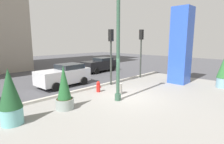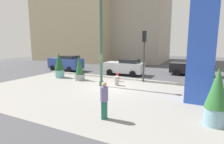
{
  "view_description": "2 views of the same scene",
  "coord_description": "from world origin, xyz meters",
  "px_view_note": "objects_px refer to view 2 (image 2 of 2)",
  "views": [
    {
      "loc": [
        -8.38,
        -6.8,
        3.49
      ],
      "look_at": [
        -0.24,
        0.98,
        1.52
      ],
      "focal_mm": 28.75,
      "sensor_mm": 36.0,
      "label": 1
    },
    {
      "loc": [
        6.2,
        -12.08,
        3.48
      ],
      "look_at": [
        -0.28,
        0.83,
        1.04
      ],
      "focal_mm": 29.11,
      "sensor_mm": 36.0,
      "label": 2
    }
  ],
  "objects_px": {
    "traffic_light_far_side": "(196,47)",
    "traffic_light_corner": "(144,48)",
    "lamp_post": "(101,42)",
    "fire_hydrant": "(117,77)",
    "car_passing_lane": "(125,67)",
    "potted_plant_near_left": "(217,97)",
    "art_pillar_blue": "(201,49)",
    "concrete_bollard": "(116,81)",
    "car_far_lane": "(192,68)",
    "potted_plant_curbside": "(59,65)",
    "pedestrian_on_sidewalk": "(104,99)",
    "potted_plant_near_right": "(79,69)",
    "car_curb_east": "(66,63)"
  },
  "relations": [
    {
      "from": "traffic_light_far_side",
      "to": "traffic_light_corner",
      "type": "height_order",
      "value": "traffic_light_far_side"
    },
    {
      "from": "art_pillar_blue",
      "to": "traffic_light_far_side",
      "type": "distance_m",
      "value": 3.62
    },
    {
      "from": "fire_hydrant",
      "to": "traffic_light_corner",
      "type": "xyz_separation_m",
      "value": [
        2.09,
        0.82,
        2.57
      ]
    },
    {
      "from": "lamp_post",
      "to": "car_far_lane",
      "type": "xyz_separation_m",
      "value": [
        6.04,
        8.17,
        -2.61
      ]
    },
    {
      "from": "car_curb_east",
      "to": "pedestrian_on_sidewalk",
      "type": "distance_m",
      "value": 14.87
    },
    {
      "from": "lamp_post",
      "to": "concrete_bollard",
      "type": "relative_size",
      "value": 9.36
    },
    {
      "from": "art_pillar_blue",
      "to": "fire_hydrant",
      "type": "distance_m",
      "value": 7.57
    },
    {
      "from": "art_pillar_blue",
      "to": "concrete_bollard",
      "type": "xyz_separation_m",
      "value": [
        -5.91,
        1.41,
        -2.68
      ]
    },
    {
      "from": "potted_plant_near_left",
      "to": "car_passing_lane",
      "type": "distance_m",
      "value": 12.05
    },
    {
      "from": "car_far_lane",
      "to": "potted_plant_near_left",
      "type": "bearing_deg",
      "value": -82.45
    },
    {
      "from": "car_far_lane",
      "to": "car_passing_lane",
      "type": "bearing_deg",
      "value": -156.11
    },
    {
      "from": "art_pillar_blue",
      "to": "concrete_bollard",
      "type": "height_order",
      "value": "art_pillar_blue"
    },
    {
      "from": "potted_plant_near_left",
      "to": "traffic_light_far_side",
      "type": "height_order",
      "value": "traffic_light_far_side"
    },
    {
      "from": "lamp_post",
      "to": "traffic_light_corner",
      "type": "height_order",
      "value": "lamp_post"
    },
    {
      "from": "fire_hydrant",
      "to": "traffic_light_corner",
      "type": "bearing_deg",
      "value": 21.36
    },
    {
      "from": "pedestrian_on_sidewalk",
      "to": "car_far_lane",
      "type": "bearing_deg",
      "value": 77.98
    },
    {
      "from": "fire_hydrant",
      "to": "car_passing_lane",
      "type": "distance_m",
      "value": 3.33
    },
    {
      "from": "potted_plant_curbside",
      "to": "traffic_light_corner",
      "type": "height_order",
      "value": "traffic_light_corner"
    },
    {
      "from": "potted_plant_near_right",
      "to": "car_far_lane",
      "type": "distance_m",
      "value": 11.42
    },
    {
      "from": "car_passing_lane",
      "to": "pedestrian_on_sidewalk",
      "type": "relative_size",
      "value": 2.38
    },
    {
      "from": "lamp_post",
      "to": "fire_hydrant",
      "type": "relative_size",
      "value": 9.36
    },
    {
      "from": "pedestrian_on_sidewalk",
      "to": "potted_plant_near_right",
      "type": "bearing_deg",
      "value": 133.81
    },
    {
      "from": "art_pillar_blue",
      "to": "car_far_lane",
      "type": "bearing_deg",
      "value": 95.41
    },
    {
      "from": "traffic_light_corner",
      "to": "car_passing_lane",
      "type": "xyz_separation_m",
      "value": [
        -2.75,
        2.42,
        -2.09
      ]
    },
    {
      "from": "fire_hydrant",
      "to": "concrete_bollard",
      "type": "distance_m",
      "value": 1.53
    },
    {
      "from": "potted_plant_curbside",
      "to": "car_passing_lane",
      "type": "distance_m",
      "value": 6.62
    },
    {
      "from": "car_curb_east",
      "to": "pedestrian_on_sidewalk",
      "type": "height_order",
      "value": "car_curb_east"
    },
    {
      "from": "concrete_bollard",
      "to": "traffic_light_far_side",
      "type": "height_order",
      "value": "traffic_light_far_side"
    },
    {
      "from": "potted_plant_near_right",
      "to": "car_passing_lane",
      "type": "relative_size",
      "value": 0.56
    },
    {
      "from": "potted_plant_curbside",
      "to": "car_curb_east",
      "type": "bearing_deg",
      "value": 122.3
    },
    {
      "from": "art_pillar_blue",
      "to": "potted_plant_curbside",
      "type": "relative_size",
      "value": 2.54
    },
    {
      "from": "art_pillar_blue",
      "to": "fire_hydrant",
      "type": "bearing_deg",
      "value": 156.42
    },
    {
      "from": "fire_hydrant",
      "to": "car_curb_east",
      "type": "relative_size",
      "value": 0.17
    },
    {
      "from": "car_passing_lane",
      "to": "traffic_light_far_side",
      "type": "bearing_deg",
      "value": -20.22
    },
    {
      "from": "concrete_bollard",
      "to": "car_curb_east",
      "type": "relative_size",
      "value": 0.17
    },
    {
      "from": "traffic_light_corner",
      "to": "pedestrian_on_sidewalk",
      "type": "distance_m",
      "value": 8.49
    },
    {
      "from": "potted_plant_near_right",
      "to": "potted_plant_near_left",
      "type": "bearing_deg",
      "value": -24.54
    },
    {
      "from": "lamp_post",
      "to": "concrete_bollard",
      "type": "bearing_deg",
      "value": 37.04
    },
    {
      "from": "potted_plant_near_right",
      "to": "traffic_light_corner",
      "type": "height_order",
      "value": "traffic_light_corner"
    },
    {
      "from": "art_pillar_blue",
      "to": "traffic_light_far_side",
      "type": "xyz_separation_m",
      "value": [
        -0.43,
        3.59,
        -0.01
      ]
    },
    {
      "from": "car_passing_lane",
      "to": "car_curb_east",
      "type": "xyz_separation_m",
      "value": [
        -7.43,
        -0.51,
        0.08
      ]
    },
    {
      "from": "potted_plant_near_right",
      "to": "traffic_light_far_side",
      "type": "bearing_deg",
      "value": 11.07
    },
    {
      "from": "potted_plant_near_left",
      "to": "car_curb_east",
      "type": "distance_m",
      "value": 17.57
    },
    {
      "from": "traffic_light_corner",
      "to": "fire_hydrant",
      "type": "bearing_deg",
      "value": -158.64
    },
    {
      "from": "potted_plant_near_left",
      "to": "art_pillar_blue",
      "type": "bearing_deg",
      "value": 103.63
    },
    {
      "from": "pedestrian_on_sidewalk",
      "to": "car_curb_east",
      "type": "bearing_deg",
      "value": 137.05
    },
    {
      "from": "art_pillar_blue",
      "to": "traffic_light_far_side",
      "type": "height_order",
      "value": "art_pillar_blue"
    },
    {
      "from": "potted_plant_near_right",
      "to": "pedestrian_on_sidewalk",
      "type": "xyz_separation_m",
      "value": [
        6.08,
        -6.33,
        -0.04
      ]
    },
    {
      "from": "traffic_light_corner",
      "to": "car_far_lane",
      "type": "distance_m",
      "value": 6.66
    },
    {
      "from": "potted_plant_curbside",
      "to": "car_passing_lane",
      "type": "xyz_separation_m",
      "value": [
        5.09,
        4.21,
        -0.36
      ]
    }
  ]
}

